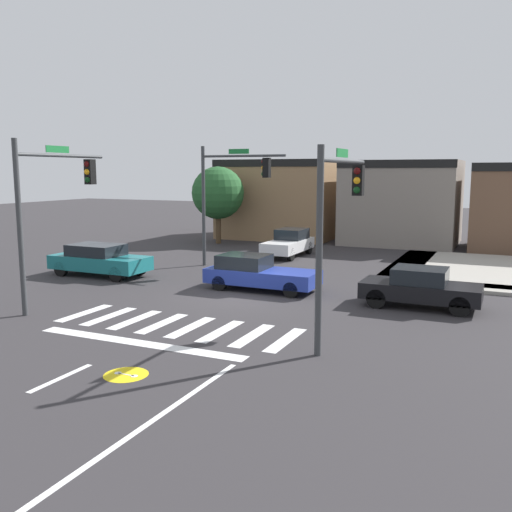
% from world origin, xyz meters
% --- Properties ---
extents(ground_plane, '(120.00, 120.00, 0.00)m').
position_xyz_m(ground_plane, '(0.00, 0.00, 0.00)').
color(ground_plane, '#302D30').
extents(crosswalk_near, '(7.85, 2.52, 0.01)m').
position_xyz_m(crosswalk_near, '(0.00, -4.50, 0.00)').
color(crosswalk_near, silver).
rests_on(crosswalk_near, ground_plane).
extents(bike_detector_marking, '(1.08, 1.08, 0.01)m').
position_xyz_m(bike_detector_marking, '(1.27, -8.69, 0.00)').
color(bike_detector_marking, yellow).
rests_on(bike_detector_marking, ground_plane).
extents(curb_corner_northeast, '(10.00, 10.60, 0.15)m').
position_xyz_m(curb_corner_northeast, '(8.49, 9.42, 0.07)').
color(curb_corner_northeast, '#9E998E').
rests_on(curb_corner_northeast, ground_plane).
extents(storefront_row, '(24.13, 6.87, 5.64)m').
position_xyz_m(storefront_row, '(1.29, 19.14, 2.78)').
color(storefront_row, '#93704C').
rests_on(storefront_row, ground_plane).
extents(traffic_signal_southwest, '(0.32, 4.29, 5.89)m').
position_xyz_m(traffic_signal_southwest, '(-5.33, -4.06, 4.00)').
color(traffic_signal_southwest, '#383A3D').
rests_on(traffic_signal_southwest, ground_plane).
extents(traffic_signal_southeast, '(0.32, 4.40, 5.49)m').
position_xyz_m(traffic_signal_southeast, '(4.99, -3.72, 3.81)').
color(traffic_signal_southeast, '#383A3D').
rests_on(traffic_signal_southeast, ground_plane).
extents(traffic_signal_northwest, '(4.58, 0.32, 6.08)m').
position_xyz_m(traffic_signal_northwest, '(-3.38, 5.84, 4.14)').
color(traffic_signal_northwest, '#383A3D').
rests_on(traffic_signal_northwest, ground_plane).
extents(car_blue, '(4.60, 1.81, 1.42)m').
position_xyz_m(car_blue, '(0.11, 1.50, 0.70)').
color(car_blue, '#23389E').
rests_on(car_blue, ground_plane).
extents(car_black, '(4.12, 1.78, 1.43)m').
position_xyz_m(car_black, '(6.64, 1.15, 0.72)').
color(car_black, black).
rests_on(car_black, ground_plane).
extents(car_teal, '(4.69, 1.89, 1.47)m').
position_xyz_m(car_teal, '(-7.89, 1.23, 0.76)').
color(car_teal, '#196B70').
rests_on(car_teal, ground_plane).
extents(car_white, '(1.71, 4.33, 1.53)m').
position_xyz_m(car_white, '(-2.07, 10.62, 0.77)').
color(car_white, white).
rests_on(car_white, ground_plane).
extents(roadside_tree, '(3.51, 3.51, 5.15)m').
position_xyz_m(roadside_tree, '(-8.50, 14.00, 3.38)').
color(roadside_tree, '#4C3823').
rests_on(roadside_tree, ground_plane).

